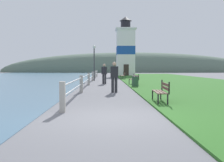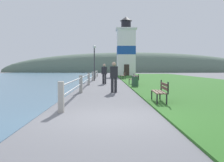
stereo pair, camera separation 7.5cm
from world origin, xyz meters
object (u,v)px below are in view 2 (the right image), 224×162
object	(u,v)px
lamp_post	(94,56)
park_bench_near	(161,90)
park_bench_midway	(134,79)
park_bench_far	(124,75)
lighthouse	(126,50)
trash_bin	(135,82)
person_by_railing	(104,73)
person_strolling	(114,76)

from	to	relation	value
lamp_post	park_bench_near	bearing A→B (deg)	-78.21
park_bench_midway	park_bench_far	world-z (taller)	same
park_bench_near	lighthouse	bearing A→B (deg)	-89.09
lamp_post	trash_bin	bearing A→B (deg)	-68.78
park_bench_midway	trash_bin	distance (m)	2.15
park_bench_far	person_by_railing	world-z (taller)	person_by_railing
park_bench_near	trash_bin	xyz separation A→B (m)	(-0.13, 8.38, -0.11)
park_bench_far	lamp_post	bearing A→B (deg)	35.74
park_bench_midway	person_strolling	bearing A→B (deg)	65.08
person_by_railing	lamp_post	distance (m)	5.94
park_bench_midway	park_bench_near	bearing A→B (deg)	82.04
park_bench_near	park_bench_far	distance (m)	20.29
person_strolling	lighthouse	bearing A→B (deg)	-8.46
park_bench_far	trash_bin	distance (m)	11.91
trash_bin	lamp_post	size ratio (longest dim) A/B	0.21
park_bench_near	park_bench_midway	distance (m)	10.51
park_bench_near	person_strolling	xyz separation A→B (m)	(-1.84, 4.40, 0.45)
park_bench_far	person_strolling	world-z (taller)	person_strolling
person_strolling	person_by_railing	xyz separation A→B (m)	(-0.64, 7.45, -0.01)
park_bench_far	person_by_railing	distance (m)	8.76
park_bench_midway	person_by_railing	distance (m)	2.91
park_bench_near	trash_bin	distance (m)	8.38
lighthouse	trash_bin	size ratio (longest dim) A/B	12.52
park_bench_near	lamp_post	size ratio (longest dim) A/B	0.42
park_bench_midway	person_by_railing	world-z (taller)	person_by_railing
park_bench_far	lighthouse	world-z (taller)	lighthouse
park_bench_midway	lamp_post	distance (m)	8.13
park_bench_near	park_bench_midway	size ratio (longest dim) A/B	0.96
trash_bin	lamp_post	world-z (taller)	lamp_post
park_bench_far	lighthouse	distance (m)	14.96
park_bench_midway	lighthouse	bearing A→B (deg)	-100.28
park_bench_near	park_bench_far	size ratio (longest dim) A/B	1.00
person_strolling	person_by_railing	distance (m)	7.48
park_bench_midway	lamp_post	world-z (taller)	lamp_post
person_strolling	lamp_post	bearing A→B (deg)	5.15
park_bench_near	lighthouse	xyz separation A→B (m)	(1.21, 34.61, 4.12)
person_by_railing	trash_bin	world-z (taller)	person_by_railing
park_bench_midway	lighthouse	world-z (taller)	lighthouse
park_bench_far	lamp_post	distance (m)	5.00
trash_bin	lighthouse	bearing A→B (deg)	87.08
person_strolling	trash_bin	distance (m)	4.37
person_strolling	trash_bin	bearing A→B (deg)	-25.97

